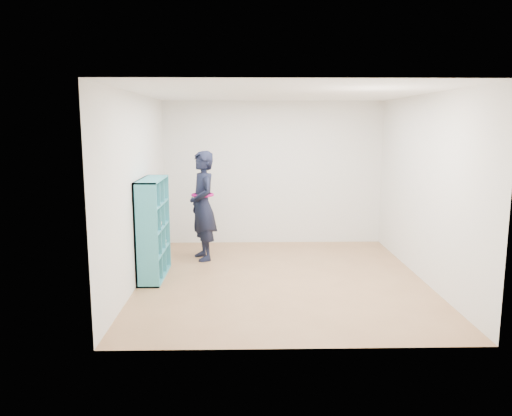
{
  "coord_description": "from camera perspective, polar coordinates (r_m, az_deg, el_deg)",
  "views": [
    {
      "loc": [
        -0.52,
        -6.86,
        2.19
      ],
      "look_at": [
        -0.36,
        0.3,
        0.98
      ],
      "focal_mm": 35.0,
      "sensor_mm": 36.0,
      "label": 1
    }
  ],
  "objects": [
    {
      "name": "wall_left",
      "position": [
        7.07,
        -13.38,
        2.1
      ],
      "size": [
        0.02,
        4.5,
        2.6
      ],
      "primitive_type": "cube",
      "color": "white",
      "rests_on": "floor"
    },
    {
      "name": "wall_back",
      "position": [
        9.16,
        1.96,
        4.01
      ],
      "size": [
        4.0,
        0.02,
        2.6
      ],
      "primitive_type": "cube",
      "color": "white",
      "rests_on": "floor"
    },
    {
      "name": "ceiling",
      "position": [
        6.89,
        3.11,
        12.99
      ],
      "size": [
        4.5,
        4.5,
        0.0
      ],
      "primitive_type": "plane",
      "color": "white",
      "rests_on": "wall_back"
    },
    {
      "name": "floor",
      "position": [
        7.22,
        2.92,
        -8.09
      ],
      "size": [
        4.5,
        4.5,
        0.0
      ],
      "primitive_type": "plane",
      "color": "#986B45",
      "rests_on": "ground"
    },
    {
      "name": "person",
      "position": [
        8.09,
        -6.1,
        0.26
      ],
      "size": [
        0.63,
        0.75,
        1.77
      ],
      "rotation": [
        0.0,
        0.0,
        -1.2
      ],
      "color": "black",
      "rests_on": "floor"
    },
    {
      "name": "wall_front",
      "position": [
        4.72,
        5.03,
        -1.32
      ],
      "size": [
        4.0,
        0.02,
        2.6
      ],
      "primitive_type": "cube",
      "color": "white",
      "rests_on": "floor"
    },
    {
      "name": "wall_right",
      "position": [
        7.36,
        18.75,
        2.13
      ],
      "size": [
        0.02,
        4.5,
        2.6
      ],
      "primitive_type": "cube",
      "color": "white",
      "rests_on": "floor"
    },
    {
      "name": "smartphone",
      "position": [
        8.11,
        -7.23,
        1.09
      ],
      "size": [
        0.07,
        0.08,
        0.13
      ],
      "rotation": [
        0.29,
        0.0,
        0.66
      ],
      "color": "silver",
      "rests_on": "person"
    },
    {
      "name": "bookshelf",
      "position": [
        7.29,
        -11.85,
        -2.38
      ],
      "size": [
        0.31,
        1.07,
        1.43
      ],
      "color": "teal",
      "rests_on": "floor"
    }
  ]
}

